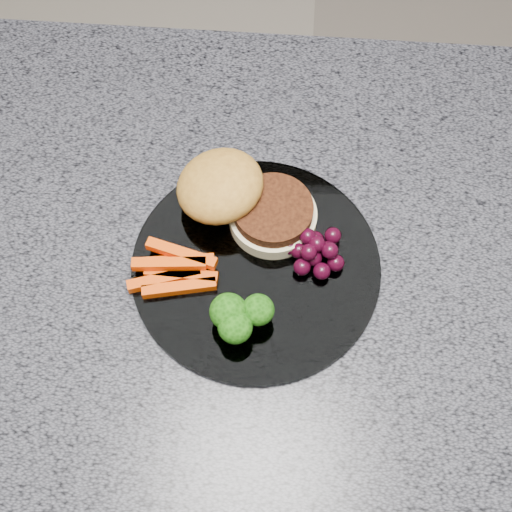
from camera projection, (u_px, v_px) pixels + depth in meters
The scene contains 7 objects.
island_cabinet at pixel (305, 380), 1.17m from camera, with size 1.20×0.60×0.86m, color #53361C.
countertop at pixel (331, 258), 0.77m from camera, with size 1.20×0.60×0.04m, color #4B4C55.
plate at pixel (256, 266), 0.74m from camera, with size 0.26×0.26×0.01m, color white.
burger at pixel (239, 198), 0.75m from camera, with size 0.17×0.14×0.05m.
carrot_sticks at pixel (175, 270), 0.73m from camera, with size 0.09×0.06×0.02m.
broccoli at pixel (239, 316), 0.69m from camera, with size 0.06×0.05×0.04m.
grape_bunch at pixel (315, 251), 0.73m from camera, with size 0.07×0.06×0.03m.
Camera 1 is at (-0.06, -0.35, 1.57)m, focal length 50.00 mm.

